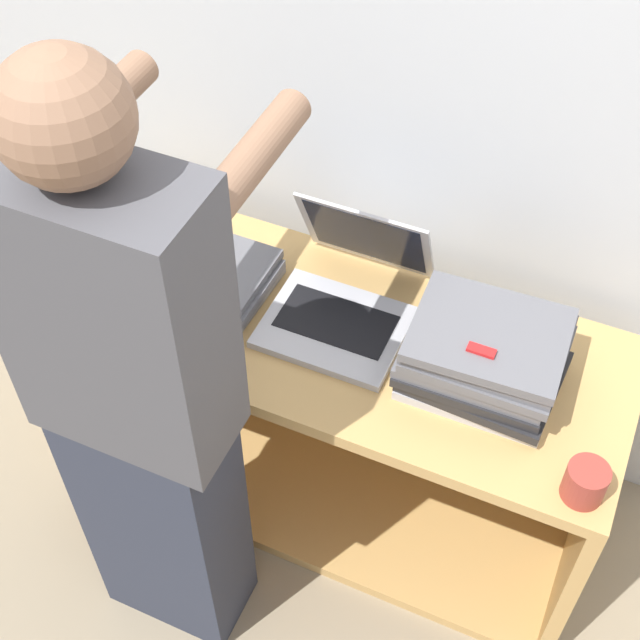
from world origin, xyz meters
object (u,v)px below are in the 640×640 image
at_px(laptop_stack_right, 485,355).
at_px(person, 140,408).
at_px(laptop_open, 345,297).
at_px(laptop_stack_left, 201,276).
at_px(mug, 585,482).

bearing_deg(laptop_stack_right, person, -142.09).
xyz_separation_m(laptop_open, laptop_stack_left, (-0.35, -0.06, -0.02)).
bearing_deg(laptop_stack_left, person, -74.57).
height_order(laptop_open, laptop_stack_left, laptop_open).
height_order(laptop_open, mug, laptop_open).
height_order(person, mug, person).
bearing_deg(laptop_open, laptop_stack_right, -10.28).
xyz_separation_m(laptop_open, laptop_stack_right, (0.36, -0.06, 0.03)).
distance_m(laptop_open, person, 0.58).
bearing_deg(person, laptop_open, 66.33).
relative_size(laptop_open, mug, 4.40).
bearing_deg(laptop_stack_left, laptop_stack_right, -0.06).
distance_m(laptop_open, laptop_stack_right, 0.36).
distance_m(laptop_stack_left, person, 0.48).
bearing_deg(mug, person, -163.52).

